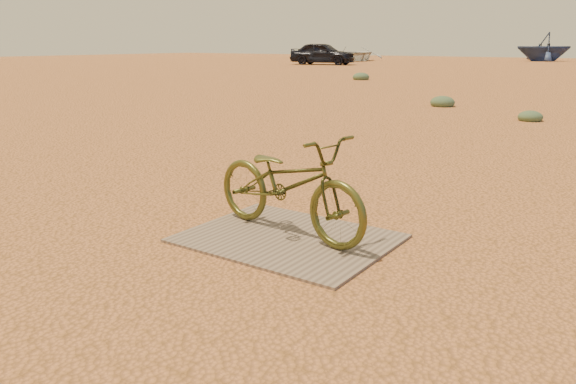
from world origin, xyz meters
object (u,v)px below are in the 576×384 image
Objects in this scene: bicycle at (288,184)px; boat_near_left at (354,54)px; car at (323,53)px; boat_far_left at (544,47)px; plywood_board at (288,238)px.

bicycle is 45.65m from boat_near_left.
boat_near_left is (-2.07, 8.60, -0.18)m from car.
car is at bearing -70.77° from boat_far_left.
boat_far_left is (-7.56, 48.97, 0.76)m from bicycle.
boat_far_left is at bearing 98.83° from plywood_board.
boat_far_left reaches higher than bicycle.
bicycle is at bearing -159.88° from car.
bicycle is 0.35× the size of boat_far_left.
car is at bearing 120.91° from plywood_board.
car reaches higher than bicycle.
plywood_board is 37.24m from car.
plywood_board is at bearing -74.75° from boat_near_left.
plywood_board is 1.01× the size of bicycle.
car is (-19.07, 31.86, 0.34)m from bicycle.
boat_near_left is at bearing 36.97° from bicycle.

